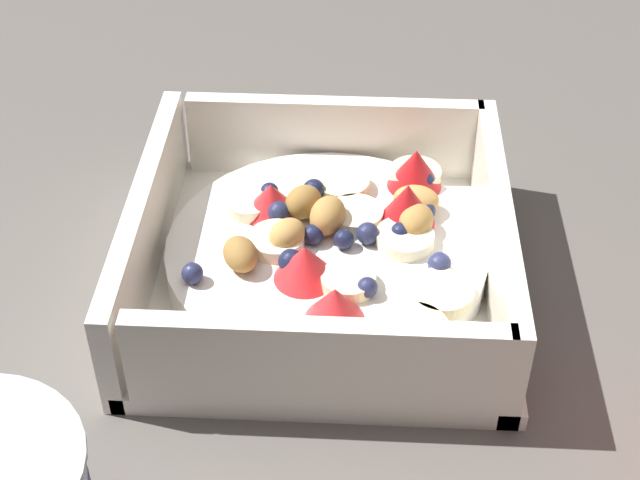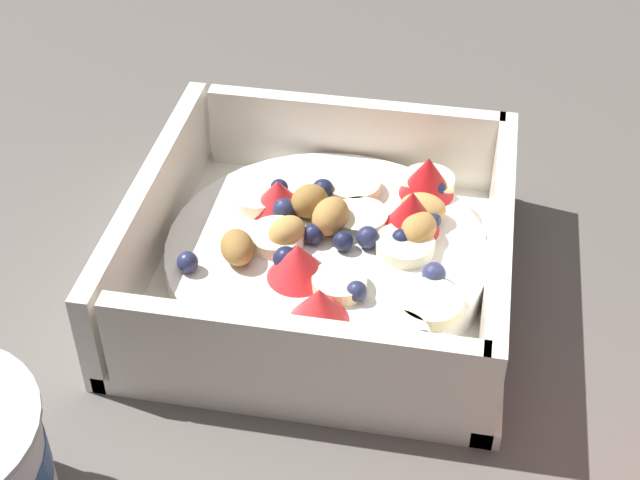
% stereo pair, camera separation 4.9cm
% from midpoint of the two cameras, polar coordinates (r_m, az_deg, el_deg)
% --- Properties ---
extents(ground_plane, '(2.40, 2.40, 0.00)m').
position_cam_midpoint_polar(ground_plane, '(0.51, 3.31, -1.88)').
color(ground_plane, '#56514C').
extents(fruit_bowl, '(0.19, 0.19, 0.06)m').
position_cam_midpoint_polar(fruit_bowl, '(0.49, 3.11, -0.92)').
color(fruit_bowl, white).
rests_on(fruit_bowl, ground).
extents(spoon, '(0.08, 0.17, 0.01)m').
position_cam_midpoint_polar(spoon, '(0.60, 4.84, 5.18)').
color(spoon, silver).
rests_on(spoon, ground).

